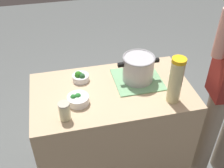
{
  "coord_description": "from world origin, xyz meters",
  "views": [
    {
      "loc": [
        -0.32,
        -1.39,
        2.06
      ],
      "look_at": [
        0.0,
        0.0,
        0.95
      ],
      "focal_mm": 44.25,
      "sensor_mm": 36.0,
      "label": 1
    }
  ],
  "objects_px": {
    "mason_jar": "(65,111)",
    "broccoli_bowl_center": "(80,77)",
    "cooking_pot": "(138,68)",
    "lemonade_pitcher": "(176,80)",
    "broccoli_bowl_front": "(78,99)"
  },
  "relations": [
    {
      "from": "mason_jar",
      "to": "broccoli_bowl_center",
      "type": "height_order",
      "value": "mason_jar"
    },
    {
      "from": "cooking_pot",
      "to": "lemonade_pitcher",
      "type": "height_order",
      "value": "lemonade_pitcher"
    },
    {
      "from": "lemonade_pitcher",
      "to": "broccoli_bowl_center",
      "type": "relative_size",
      "value": 2.7
    },
    {
      "from": "cooking_pot",
      "to": "lemonade_pitcher",
      "type": "distance_m",
      "value": 0.3
    },
    {
      "from": "mason_jar",
      "to": "broccoli_bowl_center",
      "type": "xyz_separation_m",
      "value": [
        0.14,
        0.35,
        -0.03
      ]
    },
    {
      "from": "lemonade_pitcher",
      "to": "broccoli_bowl_center",
      "type": "height_order",
      "value": "lemonade_pitcher"
    },
    {
      "from": "mason_jar",
      "to": "broccoli_bowl_center",
      "type": "distance_m",
      "value": 0.38
    },
    {
      "from": "lemonade_pitcher",
      "to": "cooking_pot",
      "type": "bearing_deg",
      "value": 121.15
    },
    {
      "from": "cooking_pot",
      "to": "lemonade_pitcher",
      "type": "bearing_deg",
      "value": -58.85
    },
    {
      "from": "broccoli_bowl_front",
      "to": "broccoli_bowl_center",
      "type": "bearing_deg",
      "value": 78.46
    },
    {
      "from": "lemonade_pitcher",
      "to": "broccoli_bowl_front",
      "type": "bearing_deg",
      "value": 169.74
    },
    {
      "from": "broccoli_bowl_center",
      "to": "mason_jar",
      "type": "bearing_deg",
      "value": -111.42
    },
    {
      "from": "cooking_pot",
      "to": "lemonade_pitcher",
      "type": "xyz_separation_m",
      "value": [
        0.15,
        -0.25,
        0.06
      ]
    },
    {
      "from": "broccoli_bowl_front",
      "to": "broccoli_bowl_center",
      "type": "xyz_separation_m",
      "value": [
        0.05,
        0.23,
        0.0
      ]
    },
    {
      "from": "cooking_pot",
      "to": "mason_jar",
      "type": "relative_size",
      "value": 2.39
    }
  ]
}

